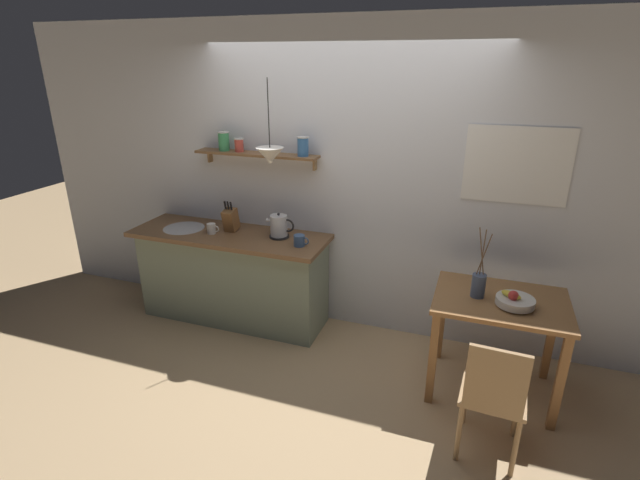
{
  "coord_description": "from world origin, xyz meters",
  "views": [
    {
      "loc": [
        1.13,
        -3.21,
        2.37
      ],
      "look_at": [
        -0.1,
        0.25,
        0.95
      ],
      "focal_mm": 26.4,
      "sensor_mm": 36.0,
      "label": 1
    }
  ],
  "objects_px": {
    "dining_chair_near": "(494,393)",
    "coffee_mug_by_sink": "(212,229)",
    "twig_vase": "(479,284)",
    "pendant_lamp": "(270,155)",
    "dining_table": "(499,316)",
    "electric_kettle": "(279,227)",
    "coffee_mug_spare": "(300,241)",
    "fruit_bowl": "(515,300)",
    "knife_block": "(231,219)"
  },
  "relations": [
    {
      "from": "dining_table",
      "to": "electric_kettle",
      "type": "relative_size",
      "value": 3.56
    },
    {
      "from": "dining_table",
      "to": "twig_vase",
      "type": "height_order",
      "value": "twig_vase"
    },
    {
      "from": "fruit_bowl",
      "to": "pendant_lamp",
      "type": "xyz_separation_m",
      "value": [
        -1.93,
        0.25,
        0.83
      ]
    },
    {
      "from": "dining_table",
      "to": "coffee_mug_spare",
      "type": "distance_m",
      "value": 1.67
    },
    {
      "from": "fruit_bowl",
      "to": "coffee_mug_spare",
      "type": "relative_size",
      "value": 1.91
    },
    {
      "from": "fruit_bowl",
      "to": "twig_vase",
      "type": "bearing_deg",
      "value": 164.66
    },
    {
      "from": "dining_chair_near",
      "to": "coffee_mug_by_sink",
      "type": "height_order",
      "value": "coffee_mug_by_sink"
    },
    {
      "from": "electric_kettle",
      "to": "knife_block",
      "type": "distance_m",
      "value": 0.48
    },
    {
      "from": "electric_kettle",
      "to": "coffee_mug_by_sink",
      "type": "height_order",
      "value": "electric_kettle"
    },
    {
      "from": "coffee_mug_by_sink",
      "to": "pendant_lamp",
      "type": "bearing_deg",
      "value": -5.25
    },
    {
      "from": "dining_table",
      "to": "pendant_lamp",
      "type": "xyz_separation_m",
      "value": [
        -1.85,
        0.17,
        1.01
      ]
    },
    {
      "from": "knife_block",
      "to": "fruit_bowl",
      "type": "bearing_deg",
      "value": -9.82
    },
    {
      "from": "dining_chair_near",
      "to": "electric_kettle",
      "type": "bearing_deg",
      "value": 150.85
    },
    {
      "from": "dining_table",
      "to": "dining_chair_near",
      "type": "distance_m",
      "value": 0.71
    },
    {
      "from": "fruit_bowl",
      "to": "twig_vase",
      "type": "xyz_separation_m",
      "value": [
        -0.25,
        0.07,
        0.05
      ]
    },
    {
      "from": "electric_kettle",
      "to": "pendant_lamp",
      "type": "height_order",
      "value": "pendant_lamp"
    },
    {
      "from": "dining_chair_near",
      "to": "coffee_mug_spare",
      "type": "height_order",
      "value": "coffee_mug_spare"
    },
    {
      "from": "dining_table",
      "to": "electric_kettle",
      "type": "xyz_separation_m",
      "value": [
        -1.87,
        0.34,
        0.35
      ]
    },
    {
      "from": "twig_vase",
      "to": "pendant_lamp",
      "type": "height_order",
      "value": "pendant_lamp"
    },
    {
      "from": "twig_vase",
      "to": "pendant_lamp",
      "type": "distance_m",
      "value": 1.87
    },
    {
      "from": "dining_chair_near",
      "to": "pendant_lamp",
      "type": "xyz_separation_m",
      "value": [
        -1.84,
        0.87,
        1.16
      ]
    },
    {
      "from": "dining_chair_near",
      "to": "fruit_bowl",
      "type": "xyz_separation_m",
      "value": [
        0.09,
        0.62,
        0.33
      ]
    },
    {
      "from": "coffee_mug_spare",
      "to": "coffee_mug_by_sink",
      "type": "bearing_deg",
      "value": 178.94
    },
    {
      "from": "dining_table",
      "to": "knife_block",
      "type": "bearing_deg",
      "value": 171.78
    },
    {
      "from": "dining_chair_near",
      "to": "electric_kettle",
      "type": "distance_m",
      "value": 2.19
    },
    {
      "from": "dining_chair_near",
      "to": "fruit_bowl",
      "type": "height_order",
      "value": "fruit_bowl"
    },
    {
      "from": "electric_kettle",
      "to": "coffee_mug_by_sink",
      "type": "distance_m",
      "value": 0.63
    },
    {
      "from": "dining_table",
      "to": "fruit_bowl",
      "type": "xyz_separation_m",
      "value": [
        0.08,
        -0.08,
        0.18
      ]
    },
    {
      "from": "dining_chair_near",
      "to": "coffee_mug_by_sink",
      "type": "relative_size",
      "value": 7.26
    },
    {
      "from": "coffee_mug_by_sink",
      "to": "pendant_lamp",
      "type": "relative_size",
      "value": 0.18
    },
    {
      "from": "twig_vase",
      "to": "pendant_lamp",
      "type": "xyz_separation_m",
      "value": [
        -1.69,
        0.18,
        0.78
      ]
    },
    {
      "from": "fruit_bowl",
      "to": "electric_kettle",
      "type": "distance_m",
      "value": 2.01
    },
    {
      "from": "twig_vase",
      "to": "electric_kettle",
      "type": "xyz_separation_m",
      "value": [
        -1.71,
        0.36,
        0.11
      ]
    },
    {
      "from": "dining_table",
      "to": "coffee_mug_by_sink",
      "type": "xyz_separation_m",
      "value": [
        -2.49,
        0.23,
        0.29
      ]
    },
    {
      "from": "dining_chair_near",
      "to": "pendant_lamp",
      "type": "bearing_deg",
      "value": 154.84
    },
    {
      "from": "dining_table",
      "to": "coffee_mug_spare",
      "type": "bearing_deg",
      "value": 172.6
    },
    {
      "from": "twig_vase",
      "to": "knife_block",
      "type": "bearing_deg",
      "value": 170.81
    },
    {
      "from": "dining_table",
      "to": "fruit_bowl",
      "type": "bearing_deg",
      "value": -45.96
    },
    {
      "from": "twig_vase",
      "to": "coffee_mug_by_sink",
      "type": "xyz_separation_m",
      "value": [
        -2.33,
        0.24,
        0.06
      ]
    },
    {
      "from": "coffee_mug_spare",
      "to": "fruit_bowl",
      "type": "bearing_deg",
      "value": -9.73
    },
    {
      "from": "coffee_mug_spare",
      "to": "pendant_lamp",
      "type": "distance_m",
      "value": 0.75
    },
    {
      "from": "twig_vase",
      "to": "knife_block",
      "type": "height_order",
      "value": "twig_vase"
    },
    {
      "from": "coffee_mug_by_sink",
      "to": "coffee_mug_spare",
      "type": "relative_size",
      "value": 0.88
    },
    {
      "from": "dining_chair_near",
      "to": "coffee_mug_by_sink",
      "type": "distance_m",
      "value": 2.69
    },
    {
      "from": "coffee_mug_by_sink",
      "to": "coffee_mug_spare",
      "type": "distance_m",
      "value": 0.87
    },
    {
      "from": "coffee_mug_by_sink",
      "to": "pendant_lamp",
      "type": "distance_m",
      "value": 0.96
    },
    {
      "from": "pendant_lamp",
      "to": "coffee_mug_spare",
      "type": "bearing_deg",
      "value": 10.82
    },
    {
      "from": "knife_block",
      "to": "electric_kettle",
      "type": "bearing_deg",
      "value": 0.27
    },
    {
      "from": "knife_block",
      "to": "coffee_mug_spare",
      "type": "relative_size",
      "value": 2.16
    },
    {
      "from": "fruit_bowl",
      "to": "pendant_lamp",
      "type": "relative_size",
      "value": 0.4
    }
  ]
}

